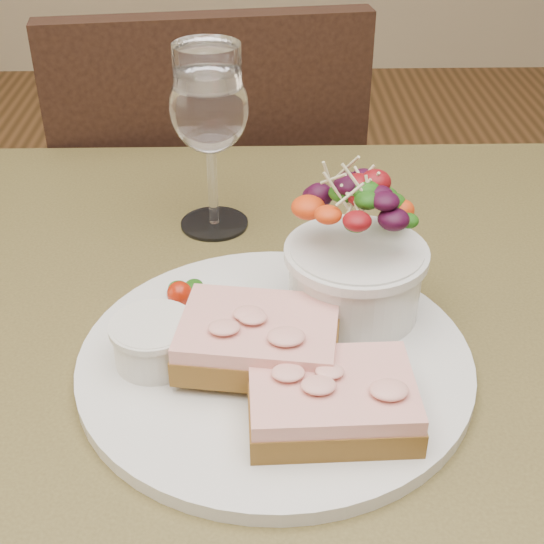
{
  "coord_description": "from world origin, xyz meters",
  "views": [
    {
      "loc": [
        -0.02,
        -0.49,
        1.14
      ],
      "look_at": [
        -0.01,
        0.02,
        0.81
      ],
      "focal_mm": 50.0,
      "sensor_mm": 36.0,
      "label": 1
    }
  ],
  "objects_px": {
    "sandwich_front": "(332,400)",
    "ramekin": "(154,340)",
    "dinner_plate": "(275,360)",
    "cafe_table": "(278,432)",
    "sandwich_back": "(259,338)",
    "wine_glass": "(209,113)",
    "chair_far": "(213,327)",
    "salad_bowl": "(357,250)"
  },
  "relations": [
    {
      "from": "chair_far",
      "to": "dinner_plate",
      "type": "distance_m",
      "value": 0.81
    },
    {
      "from": "dinner_plate",
      "to": "salad_bowl",
      "type": "bearing_deg",
      "value": 41.11
    },
    {
      "from": "chair_far",
      "to": "sandwich_back",
      "type": "bearing_deg",
      "value": 89.49
    },
    {
      "from": "dinner_plate",
      "to": "salad_bowl",
      "type": "relative_size",
      "value": 2.43
    },
    {
      "from": "ramekin",
      "to": "wine_glass",
      "type": "bearing_deg",
      "value": 81.25
    },
    {
      "from": "sandwich_back",
      "to": "salad_bowl",
      "type": "bearing_deg",
      "value": 49.41
    },
    {
      "from": "sandwich_front",
      "to": "cafe_table",
      "type": "bearing_deg",
      "value": 107.09
    },
    {
      "from": "cafe_table",
      "to": "ramekin",
      "type": "distance_m",
      "value": 0.17
    },
    {
      "from": "cafe_table",
      "to": "wine_glass",
      "type": "relative_size",
      "value": 4.57
    },
    {
      "from": "cafe_table",
      "to": "chair_far",
      "type": "height_order",
      "value": "chair_far"
    },
    {
      "from": "sandwich_back",
      "to": "ramekin",
      "type": "height_order",
      "value": "sandwich_back"
    },
    {
      "from": "sandwich_front",
      "to": "salad_bowl",
      "type": "xyz_separation_m",
      "value": [
        0.03,
        0.13,
        0.04
      ]
    },
    {
      "from": "sandwich_front",
      "to": "sandwich_back",
      "type": "height_order",
      "value": "sandwich_back"
    },
    {
      "from": "salad_bowl",
      "to": "sandwich_back",
      "type": "bearing_deg",
      "value": -139.25
    },
    {
      "from": "dinner_plate",
      "to": "cafe_table",
      "type": "bearing_deg",
      "value": 82.58
    },
    {
      "from": "cafe_table",
      "to": "dinner_plate",
      "type": "distance_m",
      "value": 0.11
    },
    {
      "from": "dinner_plate",
      "to": "ramekin",
      "type": "xyz_separation_m",
      "value": [
        -0.09,
        -0.0,
        0.03
      ]
    },
    {
      "from": "sandwich_back",
      "to": "chair_far",
      "type": "bearing_deg",
      "value": 105.74
    },
    {
      "from": "chair_far",
      "to": "sandwich_front",
      "type": "distance_m",
      "value": 0.88
    },
    {
      "from": "chair_far",
      "to": "sandwich_front",
      "type": "height_order",
      "value": "chair_far"
    },
    {
      "from": "dinner_plate",
      "to": "sandwich_front",
      "type": "height_order",
      "value": "sandwich_front"
    },
    {
      "from": "ramekin",
      "to": "salad_bowl",
      "type": "distance_m",
      "value": 0.18
    },
    {
      "from": "ramekin",
      "to": "dinner_plate",
      "type": "bearing_deg",
      "value": 3.04
    },
    {
      "from": "chair_far",
      "to": "sandwich_front",
      "type": "xyz_separation_m",
      "value": [
        0.13,
        -0.72,
        0.48
      ]
    },
    {
      "from": "cafe_table",
      "to": "chair_far",
      "type": "distance_m",
      "value": 0.72
    },
    {
      "from": "sandwich_front",
      "to": "salad_bowl",
      "type": "height_order",
      "value": "salad_bowl"
    },
    {
      "from": "cafe_table",
      "to": "sandwich_back",
      "type": "height_order",
      "value": "sandwich_back"
    },
    {
      "from": "cafe_table",
      "to": "chair_far",
      "type": "bearing_deg",
      "value": 99.0
    },
    {
      "from": "sandwich_front",
      "to": "ramekin",
      "type": "bearing_deg",
      "value": 151.94
    },
    {
      "from": "sandwich_back",
      "to": "salad_bowl",
      "type": "distance_m",
      "value": 0.11
    },
    {
      "from": "sandwich_front",
      "to": "ramekin",
      "type": "height_order",
      "value": "ramekin"
    },
    {
      "from": "chair_far",
      "to": "wine_glass",
      "type": "relative_size",
      "value": 5.14
    },
    {
      "from": "dinner_plate",
      "to": "ramekin",
      "type": "bearing_deg",
      "value": -176.96
    },
    {
      "from": "chair_far",
      "to": "wine_glass",
      "type": "distance_m",
      "value": 0.72
    },
    {
      "from": "dinner_plate",
      "to": "sandwich_front",
      "type": "bearing_deg",
      "value": -61.7
    },
    {
      "from": "cafe_table",
      "to": "sandwich_front",
      "type": "height_order",
      "value": "sandwich_front"
    },
    {
      "from": "sandwich_front",
      "to": "ramekin",
      "type": "distance_m",
      "value": 0.15
    },
    {
      "from": "ramekin",
      "to": "wine_glass",
      "type": "distance_m",
      "value": 0.25
    },
    {
      "from": "dinner_plate",
      "to": "wine_glass",
      "type": "height_order",
      "value": "wine_glass"
    },
    {
      "from": "sandwich_back",
      "to": "wine_glass",
      "type": "relative_size",
      "value": 0.75
    },
    {
      "from": "sandwich_back",
      "to": "sandwich_front",
      "type": "bearing_deg",
      "value": -41.21
    },
    {
      "from": "dinner_plate",
      "to": "sandwich_back",
      "type": "relative_size",
      "value": 2.36
    }
  ]
}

